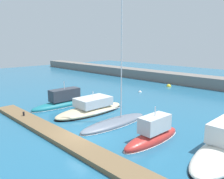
% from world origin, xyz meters
% --- Properties ---
extents(ground_plane, '(120.00, 120.00, 0.00)m').
position_xyz_m(ground_plane, '(0.00, 0.00, 0.00)').
color(ground_plane, '#236084').
extents(dock_pier, '(26.77, 1.91, 0.36)m').
position_xyz_m(dock_pier, '(0.00, -1.59, 0.18)').
color(dock_pier, brown).
rests_on(dock_pier, ground_plane).
extents(breakwater_seawall, '(108.00, 3.78, 1.95)m').
position_xyz_m(breakwater_seawall, '(0.00, 29.56, 0.98)').
color(breakwater_seawall, slate).
rests_on(breakwater_seawall, ground_plane).
extents(motorboat_teal_nearest, '(2.33, 8.30, 3.50)m').
position_xyz_m(motorboat_teal_nearest, '(-9.70, 4.23, 0.58)').
color(motorboat_teal_nearest, '#19707F').
rests_on(motorboat_teal_nearest, ground_plane).
extents(motorboat_sand_second, '(3.34, 9.22, 2.63)m').
position_xyz_m(motorboat_sand_second, '(-4.99, 5.02, 0.51)').
color(motorboat_sand_second, beige).
rests_on(motorboat_sand_second, ground_plane).
extents(sailboat_slate_third, '(2.30, 8.34, 13.27)m').
position_xyz_m(sailboat_slate_third, '(-0.25, 4.11, 0.20)').
color(sailboat_slate_third, slate).
rests_on(sailboat_slate_third, ground_plane).
extents(motorboat_red_fourth, '(1.85, 6.56, 3.29)m').
position_xyz_m(motorboat_red_fourth, '(4.66, 3.62, 0.57)').
color(motorboat_red_fourth, '#B72D28').
rests_on(motorboat_red_fourth, ground_plane).
extents(mooring_buoy_yellow, '(0.87, 0.87, 0.87)m').
position_xyz_m(mooring_buoy_yellow, '(-7.33, 25.31, 0.00)').
color(mooring_buoy_yellow, yellow).
rests_on(mooring_buoy_yellow, ground_plane).
extents(mooring_buoy_white, '(0.53, 0.53, 0.53)m').
position_xyz_m(mooring_buoy_white, '(-7.90, 17.59, 0.00)').
color(mooring_buoy_white, white).
rests_on(mooring_buoy_white, ground_plane).
extents(dock_bollard, '(0.20, 0.20, 0.44)m').
position_xyz_m(dock_bollard, '(-8.14, -1.59, 0.58)').
color(dock_bollard, black).
rests_on(dock_bollard, dock_pier).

